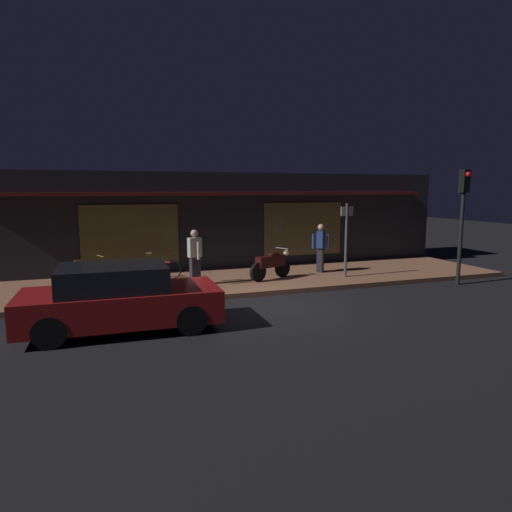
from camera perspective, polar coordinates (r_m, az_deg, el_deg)
ground_plane at (r=11.80m, az=2.22°, el=-6.27°), size 60.00×60.00×0.00m
sidewalk_slab at (r=14.54m, az=-2.16°, el=-3.15°), size 18.00×4.00×0.15m
storefront_building at (r=17.55m, az=-5.49°, el=4.51°), size 18.00×3.30×3.60m
motorcycle at (r=14.35m, az=1.96°, el=-0.99°), size 1.61×0.86×0.97m
bicycle_parked at (r=13.95m, az=-20.62°, el=-2.39°), size 1.52×0.74×0.91m
bicycle_extra at (r=14.80m, az=-12.46°, el=-1.44°), size 1.46×0.87×0.91m
person_photographer at (r=13.52m, az=-7.77°, el=-0.01°), size 0.42×0.61×1.67m
person_bystander at (r=15.68m, az=8.19°, el=1.14°), size 0.52×0.46×1.67m
sign_post at (r=14.90m, az=11.38°, el=2.55°), size 0.44×0.09×2.40m
traffic_light_pole at (r=15.40m, az=24.75°, el=5.74°), size 0.24×0.33×3.60m
parked_car_near at (r=10.04m, az=-16.95°, el=-5.14°), size 4.14×1.86×1.42m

